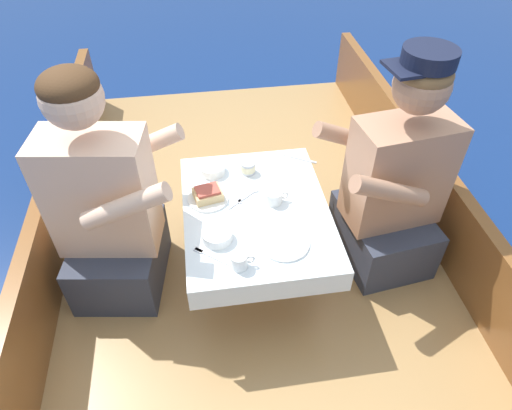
{
  "coord_description": "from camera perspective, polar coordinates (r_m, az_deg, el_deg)",
  "views": [
    {
      "loc": [
        -0.2,
        -1.48,
        1.94
      ],
      "look_at": [
        0.0,
        -0.12,
        0.68
      ],
      "focal_mm": 32.0,
      "sensor_mm": 36.0,
      "label": 1
    }
  ],
  "objects": [
    {
      "name": "person_port",
      "position": [
        1.93,
        -18.09,
        -0.64
      ],
      "size": [
        0.56,
        0.5,
        1.04
      ],
      "rotation": [
        0.0,
        0.0,
        -0.15
      ],
      "color": "#333847",
      "rests_on": "boat_deck"
    },
    {
      "name": "boat_deck",
      "position": [
        2.35,
        -0.44,
        -7.88
      ],
      "size": [
        1.88,
        3.24,
        0.26
      ],
      "primitive_type": "cube",
      "color": "#A87F4C",
      "rests_on": "ground_plane"
    },
    {
      "name": "coffee_cup_starboard",
      "position": [
        1.9,
        2.26,
        1.05
      ],
      "size": [
        0.1,
        0.07,
        0.05
      ],
      "color": "white",
      "rests_on": "cockpit_table"
    },
    {
      "name": "ground_plane",
      "position": [
        2.45,
        -0.43,
        -9.78
      ],
      "size": [
        60.0,
        60.0,
        0.0
      ],
      "primitive_type": "plane",
      "color": "navy"
    },
    {
      "name": "cockpit_table",
      "position": [
        1.91,
        0.0,
        -1.41
      ],
      "size": [
        0.6,
        0.77,
        0.4
      ],
      "color": "#B2B2B7",
      "rests_on": "boat_deck"
    },
    {
      "name": "plate_sandwich",
      "position": [
        1.93,
        -5.99,
        0.8
      ],
      "size": [
        0.17,
        0.17,
        0.01
      ],
      "color": "white",
      "rests_on": "cockpit_table"
    },
    {
      "name": "utensil_knife_port",
      "position": [
        2.15,
        5.42,
        5.81
      ],
      "size": [
        0.15,
        0.1,
        0.0
      ],
      "rotation": [
        0.0,
        0.0,
        2.59
      ],
      "color": "silver",
      "rests_on": "cockpit_table"
    },
    {
      "name": "bowl_port_near",
      "position": [
        1.75,
        -4.88,
        -3.77
      ],
      "size": [
        0.12,
        0.12,
        0.04
      ],
      "color": "white",
      "rests_on": "cockpit_table"
    },
    {
      "name": "utensil_knife_starboard",
      "position": [
        1.97,
        -2.49,
        1.88
      ],
      "size": [
        0.03,
        0.17,
        0.0
      ],
      "rotation": [
        0.0,
        0.0,
        1.65
      ],
      "color": "silver",
      "rests_on": "cockpit_table"
    },
    {
      "name": "utensil_spoon_starboard",
      "position": [
        1.94,
        -1.07,
        1.2
      ],
      "size": [
        0.14,
        0.11,
        0.01
      ],
      "rotation": [
        0.0,
        0.0,
        0.66
      ],
      "color": "silver",
      "rests_on": "cockpit_table"
    },
    {
      "name": "person_starboard",
      "position": [
        2.04,
        16.81,
        2.19
      ],
      "size": [
        0.56,
        0.5,
        1.04
      ],
      "rotation": [
        0.0,
        0.0,
        3.27
      ],
      "color": "#333847",
      "rests_on": "boat_deck"
    },
    {
      "name": "gunwale_starboard",
      "position": [
        2.38,
        21.78,
        0.14
      ],
      "size": [
        0.06,
        3.24,
        0.39
      ],
      "primitive_type": "cube",
      "color": "brown",
      "rests_on": "boat_deck"
    },
    {
      "name": "sandwich",
      "position": [
        1.91,
        -6.05,
        1.42
      ],
      "size": [
        0.13,
        0.11,
        0.05
      ],
      "rotation": [
        0.0,
        0.0,
        0.21
      ],
      "color": "#E0BC7F",
      "rests_on": "plate_sandwich"
    },
    {
      "name": "tin_can",
      "position": [
        2.05,
        -0.9,
        4.72
      ],
      "size": [
        0.07,
        0.07,
        0.05
      ],
      "color": "silver",
      "rests_on": "cockpit_table"
    },
    {
      "name": "bowl_starboard_near",
      "position": [
        2.06,
        -5.53,
        4.6
      ],
      "size": [
        0.12,
        0.12,
        0.04
      ],
      "color": "white",
      "rests_on": "cockpit_table"
    },
    {
      "name": "coffee_cup_port",
      "position": [
        1.65,
        -2.06,
        -6.99
      ],
      "size": [
        0.09,
        0.06,
        0.06
      ],
      "color": "white",
      "rests_on": "cockpit_table"
    },
    {
      "name": "gunwale_port",
      "position": [
        2.22,
        -24.56,
        -4.6
      ],
      "size": [
        0.06,
        3.24,
        0.39
      ],
      "primitive_type": "cube",
      "color": "brown",
      "rests_on": "boat_deck"
    },
    {
      "name": "utensil_fork_port",
      "position": [
        1.71,
        -5.78,
        -6.29
      ],
      "size": [
        0.14,
        0.12,
        0.0
      ],
      "rotation": [
        0.0,
        0.0,
        2.46
      ],
      "color": "silver",
      "rests_on": "cockpit_table"
    },
    {
      "name": "plate_bread",
      "position": [
        1.74,
        3.56,
        -4.73
      ],
      "size": [
        0.19,
        0.19,
        0.01
      ],
      "color": "white",
      "rests_on": "cockpit_table"
    }
  ]
}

